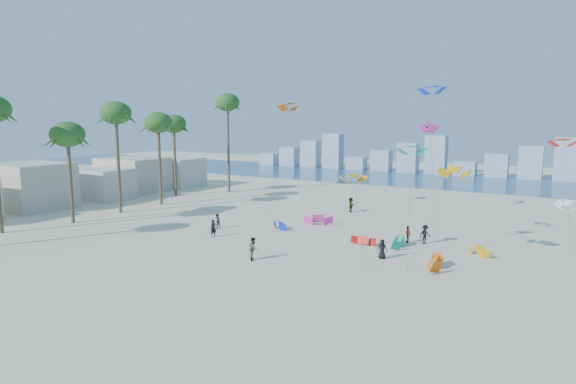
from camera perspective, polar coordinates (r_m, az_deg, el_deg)
The scene contains 10 objects.
ground at distance 38.47m, azimuth -16.45°, elevation -9.35°, with size 220.00×220.00×0.00m, color beige.
ocean at distance 101.09m, azimuth 14.92°, elevation 1.62°, with size 220.00×220.00×0.00m, color navy.
kitesurfer_near at distance 48.77m, azimuth -8.83°, elevation -4.27°, with size 0.64×0.42×1.75m, color black.
kitesurfer_mid at distance 40.50m, azimuth -4.13°, elevation -6.72°, with size 0.93×0.72×1.90m, color gray.
kitesurfers_far at distance 51.15m, azimuth 9.53°, elevation -3.69°, with size 34.81×19.23×1.87m.
grounded_kites at distance 46.30m, azimuth 9.99°, elevation -5.50°, with size 22.71×13.29×1.06m.
flying_kites at distance 51.46m, azimuth 14.28°, elevation 8.01°, with size 32.83×27.16×16.24m.
palm_row at distance 63.94m, azimuth -19.78°, elevation 8.01°, with size 9.50×44.80×15.84m.
beachfront_buildings at distance 76.50m, azimuth -22.36°, elevation 1.17°, with size 11.50×43.00×6.00m.
distant_skyline at distance 110.71m, azimuth 15.81°, elevation 3.76°, with size 85.00×3.00×8.40m.
Camera 1 is at (27.16, -24.68, 11.54)m, focal length 29.99 mm.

